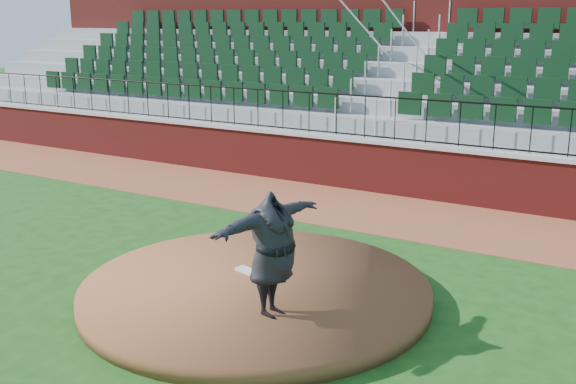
% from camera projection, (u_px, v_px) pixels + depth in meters
% --- Properties ---
extents(ground, '(90.00, 90.00, 0.00)m').
position_uv_depth(ground, '(237.00, 295.00, 10.36)').
color(ground, '#194614').
rests_on(ground, ground).
extents(warning_track, '(34.00, 3.20, 0.01)m').
position_uv_depth(warning_track, '(380.00, 211.00, 14.83)').
color(warning_track, brown).
rests_on(warning_track, ground).
extents(field_wall, '(34.00, 0.35, 1.20)m').
position_uv_depth(field_wall, '(408.00, 171.00, 16.01)').
color(field_wall, maroon).
rests_on(field_wall, ground).
extents(wall_cap, '(34.00, 0.45, 0.10)m').
position_uv_depth(wall_cap, '(410.00, 144.00, 15.85)').
color(wall_cap, '#B7B7B7').
rests_on(wall_cap, field_wall).
extents(wall_railing, '(34.00, 0.05, 1.00)m').
position_uv_depth(wall_railing, '(411.00, 121.00, 15.71)').
color(wall_railing, black).
rests_on(wall_railing, wall_cap).
extents(seating_stands, '(34.00, 5.10, 4.60)m').
position_uv_depth(seating_stands, '(449.00, 89.00, 17.85)').
color(seating_stands, gray).
rests_on(seating_stands, ground).
extents(concourse_wall, '(34.00, 0.50, 5.50)m').
position_uv_depth(concourse_wall, '(480.00, 65.00, 20.06)').
color(concourse_wall, maroon).
rests_on(concourse_wall, ground).
extents(pitchers_mound, '(5.24, 5.24, 0.25)m').
position_uv_depth(pitchers_mound, '(256.00, 291.00, 10.22)').
color(pitchers_mound, brown).
rests_on(pitchers_mound, ground).
extents(pitching_rubber, '(0.69, 0.33, 0.04)m').
position_uv_depth(pitching_rubber, '(253.00, 273.00, 10.52)').
color(pitching_rubber, silver).
rests_on(pitching_rubber, pitchers_mound).
extents(pitcher, '(0.80, 2.15, 1.71)m').
position_uv_depth(pitcher, '(273.00, 254.00, 8.89)').
color(pitcher, black).
rests_on(pitcher, pitchers_mound).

